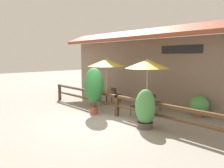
# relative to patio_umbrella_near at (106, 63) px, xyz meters

# --- Properties ---
(ground_plane) EXTENTS (60.00, 60.00, 0.00)m
(ground_plane) POSITION_rel_patio_umbrella_near_xyz_m (2.21, -2.36, -2.32)
(ground_plane) COLOR gray
(building_facade) EXTENTS (14.28, 1.49, 4.23)m
(building_facade) POSITION_rel_patio_umbrella_near_xyz_m (2.21, 1.74, -0.15)
(building_facade) COLOR gray
(building_facade) RESTS_ON ground
(patio_railing) EXTENTS (10.40, 0.14, 0.95)m
(patio_railing) POSITION_rel_patio_umbrella_near_xyz_m (2.21, -1.31, -1.62)
(patio_railing) COLOR brown
(patio_railing) RESTS_ON ground
(patio_umbrella_near) EXTENTS (2.07, 2.07, 2.56)m
(patio_umbrella_near) POSITION_rel_patio_umbrella_near_xyz_m (0.00, 0.00, 0.00)
(patio_umbrella_near) COLOR #B7B2A8
(patio_umbrella_near) RESTS_ON ground
(dining_table_near) EXTENTS (0.82, 0.82, 0.71)m
(dining_table_near) POSITION_rel_patio_umbrella_near_xyz_m (0.00, -0.00, -1.76)
(dining_table_near) COLOR olive
(dining_table_near) RESTS_ON ground
(chair_near_streetside) EXTENTS (0.47, 0.47, 0.86)m
(chair_near_streetside) POSITION_rel_patio_umbrella_near_xyz_m (-0.01, -0.69, -1.84)
(chair_near_streetside) COLOR #332D28
(chair_near_streetside) RESTS_ON ground
(chair_near_wallside) EXTENTS (0.44, 0.44, 0.86)m
(chair_near_wallside) POSITION_rel_patio_umbrella_near_xyz_m (-0.02, 0.69, -1.84)
(chair_near_wallside) COLOR #332D28
(chair_near_wallside) RESTS_ON ground
(patio_umbrella_middle) EXTENTS (2.07, 2.07, 2.56)m
(patio_umbrella_middle) POSITION_rel_patio_umbrella_near_xyz_m (2.83, 0.02, 0.00)
(patio_umbrella_middle) COLOR #B7B2A8
(patio_umbrella_middle) RESTS_ON ground
(dining_table_middle) EXTENTS (0.82, 0.82, 0.71)m
(dining_table_middle) POSITION_rel_patio_umbrella_near_xyz_m (2.83, 0.02, -1.76)
(dining_table_middle) COLOR olive
(dining_table_middle) RESTS_ON ground
(chair_middle_streetside) EXTENTS (0.43, 0.43, 0.86)m
(chair_middle_streetside) POSITION_rel_patio_umbrella_near_xyz_m (2.82, -0.62, -1.84)
(chair_middle_streetside) COLOR #332D28
(chair_middle_streetside) RESTS_ON ground
(chair_middle_wallside) EXTENTS (0.45, 0.45, 0.86)m
(chair_middle_wallside) POSITION_rel_patio_umbrella_near_xyz_m (2.77, 0.66, -1.84)
(chair_middle_wallside) COLOR #332D28
(chair_middle_wallside) RESTS_ON ground
(potted_plant_broad_leaf) EXTENTS (0.95, 0.85, 2.15)m
(potted_plant_broad_leaf) POSITION_rel_patio_umbrella_near_xyz_m (1.25, -1.87, -1.01)
(potted_plant_broad_leaf) COLOR #9E4C33
(potted_plant_broad_leaf) RESTS_ON ground
(potted_plant_corner_fern) EXTENTS (0.79, 0.71, 1.47)m
(potted_plant_corner_fern) POSITION_rel_patio_umbrella_near_xyz_m (4.13, -1.70, -1.59)
(potted_plant_corner_fern) COLOR #564C47
(potted_plant_corner_fern) RESTS_ON ground
(potted_plant_entrance_palm) EXTENTS (0.84, 0.76, 0.95)m
(potted_plant_entrance_palm) POSITION_rel_patio_umbrella_near_xyz_m (4.83, 1.19, -1.78)
(potted_plant_entrance_palm) COLOR #9E4C33
(potted_plant_entrance_palm) RESTS_ON ground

